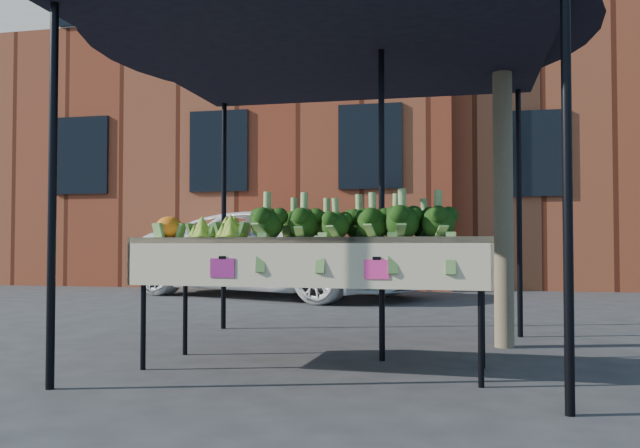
{
  "coord_description": "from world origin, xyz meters",
  "views": [
    {
      "loc": [
        1.18,
        -4.33,
        0.85
      ],
      "look_at": [
        0.18,
        0.33,
        1.0
      ],
      "focal_mm": 37.31,
      "sensor_mm": 36.0,
      "label": 1
    }
  ],
  "objects_px": {
    "table": "(314,303)",
    "vehicle": "(281,143)",
    "canopy": "(337,177)",
    "street_tree": "(502,69)"
  },
  "relations": [
    {
      "from": "table",
      "to": "vehicle",
      "type": "relative_size",
      "value": 0.47
    },
    {
      "from": "canopy",
      "to": "street_tree",
      "type": "bearing_deg",
      "value": 31.54
    },
    {
      "from": "canopy",
      "to": "vehicle",
      "type": "distance_m",
      "value": 6.23
    },
    {
      "from": "vehicle",
      "to": "canopy",
      "type": "bearing_deg",
      "value": -139.05
    },
    {
      "from": "table",
      "to": "vehicle",
      "type": "height_order",
      "value": "vehicle"
    },
    {
      "from": "table",
      "to": "canopy",
      "type": "relative_size",
      "value": 0.77
    },
    {
      "from": "table",
      "to": "vehicle",
      "type": "bearing_deg",
      "value": 107.49
    },
    {
      "from": "vehicle",
      "to": "table",
      "type": "bearing_deg",
      "value": -141.07
    },
    {
      "from": "canopy",
      "to": "street_tree",
      "type": "distance_m",
      "value": 1.77
    },
    {
      "from": "canopy",
      "to": "vehicle",
      "type": "height_order",
      "value": "vehicle"
    }
  ]
}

